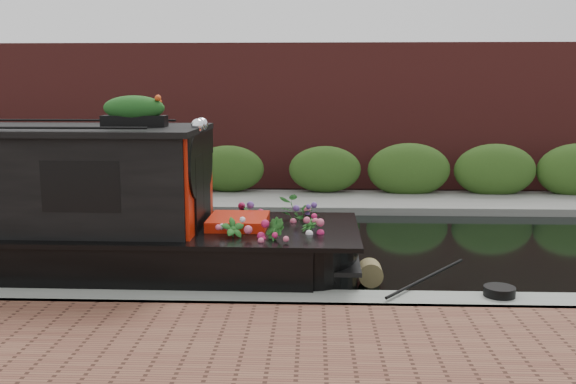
{
  "coord_description": "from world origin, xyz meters",
  "views": [
    {
      "loc": [
        2.09,
        -11.04,
        2.9
      ],
      "look_at": [
        1.67,
        -0.6,
        1.13
      ],
      "focal_mm": 40.0,
      "sensor_mm": 36.0,
      "label": 1
    }
  ],
  "objects": [
    {
      "name": "near_bank_coping",
      "position": [
        0.0,
        -3.3,
        0.0
      ],
      "size": [
        40.0,
        0.6,
        0.5
      ],
      "primitive_type": "cube",
      "color": "gray",
      "rests_on": "ground"
    },
    {
      "name": "rope_fender",
      "position": [
        2.93,
        -1.98,
        0.18
      ],
      "size": [
        0.35,
        0.37,
        0.35
      ],
      "primitive_type": "cylinder",
      "rotation": [
        1.57,
        0.0,
        0.0
      ],
      "color": "olive",
      "rests_on": "ground"
    },
    {
      "name": "far_bank_path",
      "position": [
        0.0,
        4.2,
        0.0
      ],
      "size": [
        40.0,
        2.4,
        0.34
      ],
      "primitive_type": "cube",
      "color": "slate",
      "rests_on": "ground"
    },
    {
      "name": "far_hedge",
      "position": [
        0.0,
        5.1,
        0.0
      ],
      "size": [
        40.0,
        1.1,
        2.8
      ],
      "primitive_type": "cube",
      "color": "#2F521B",
      "rests_on": "ground"
    },
    {
      "name": "far_brick_wall",
      "position": [
        0.0,
        7.2,
        0.0
      ],
      "size": [
        40.0,
        1.0,
        8.0
      ],
      "primitive_type": "cube",
      "color": "maroon",
      "rests_on": "ground"
    },
    {
      "name": "coiled_mooring_rope",
      "position": [
        4.45,
        -3.17,
        0.31
      ],
      "size": [
        0.4,
        0.4,
        0.12
      ],
      "primitive_type": "cylinder",
      "color": "black",
      "rests_on": "near_bank_coping"
    },
    {
      "name": "ground",
      "position": [
        0.0,
        0.0,
        0.0
      ],
      "size": [
        80.0,
        80.0,
        0.0
      ],
      "primitive_type": "plane",
      "color": "black",
      "rests_on": "ground"
    }
  ]
}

